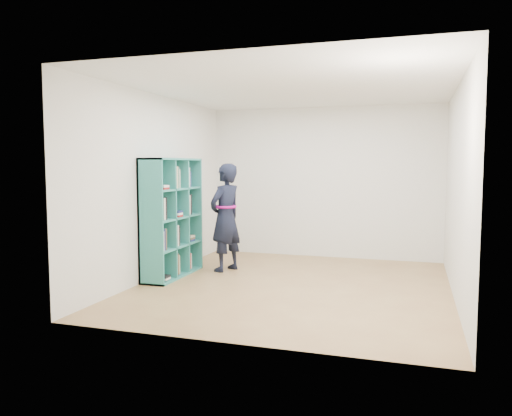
% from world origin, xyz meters
% --- Properties ---
extents(floor, '(4.50, 4.50, 0.00)m').
position_xyz_m(floor, '(0.00, 0.00, 0.00)').
color(floor, olive).
rests_on(floor, ground).
extents(ceiling, '(4.50, 4.50, 0.00)m').
position_xyz_m(ceiling, '(0.00, 0.00, 2.60)').
color(ceiling, white).
rests_on(ceiling, wall_back).
extents(wall_left, '(0.02, 4.50, 2.60)m').
position_xyz_m(wall_left, '(-2.00, 0.00, 1.30)').
color(wall_left, silver).
rests_on(wall_left, floor).
extents(wall_right, '(0.02, 4.50, 2.60)m').
position_xyz_m(wall_right, '(2.00, 0.00, 1.30)').
color(wall_right, silver).
rests_on(wall_right, floor).
extents(wall_back, '(4.00, 0.02, 2.60)m').
position_xyz_m(wall_back, '(0.00, 2.25, 1.30)').
color(wall_back, silver).
rests_on(wall_back, floor).
extents(wall_front, '(4.00, 0.02, 2.60)m').
position_xyz_m(wall_front, '(0.00, -2.25, 1.30)').
color(wall_front, silver).
rests_on(wall_front, floor).
extents(bookshelf, '(0.37, 1.28, 1.70)m').
position_xyz_m(bookshelf, '(-1.83, 0.07, 0.83)').
color(bookshelf, teal).
rests_on(bookshelf, floor).
extents(person, '(0.58, 0.70, 1.63)m').
position_xyz_m(person, '(-1.20, 0.64, 0.82)').
color(person, black).
rests_on(person, floor).
extents(smartphone, '(0.03, 0.11, 0.14)m').
position_xyz_m(smartphone, '(-1.31, 0.78, 0.92)').
color(smartphone, silver).
rests_on(smartphone, person).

